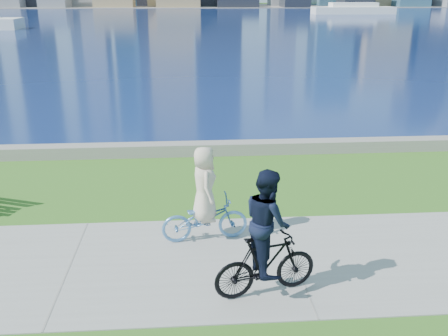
% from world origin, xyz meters
% --- Properties ---
extents(ground, '(320.00, 320.00, 0.00)m').
position_xyz_m(ground, '(0.00, 0.00, 0.00)').
color(ground, '#2E6219').
rests_on(ground, ground).
extents(concrete_path, '(80.00, 3.50, 0.02)m').
position_xyz_m(concrete_path, '(0.00, 0.00, 0.01)').
color(concrete_path, gray).
rests_on(concrete_path, ground).
extents(seawall, '(90.00, 0.50, 0.35)m').
position_xyz_m(seawall, '(0.00, 6.20, 0.17)').
color(seawall, gray).
rests_on(seawall, ground).
extents(bay_water, '(320.00, 131.00, 0.01)m').
position_xyz_m(bay_water, '(0.00, 72.00, 0.00)').
color(bay_water, navy).
rests_on(bay_water, ground).
extents(far_shore, '(320.00, 30.00, 0.12)m').
position_xyz_m(far_shore, '(0.00, 130.00, 0.06)').
color(far_shore, gray).
rests_on(far_shore, ground).
extents(ferry_far, '(14.89, 4.25, 2.02)m').
position_xyz_m(ferry_far, '(32.86, 86.72, 0.84)').
color(ferry_far, white).
rests_on(ferry_far, ground).
extents(cyclist_woman, '(0.78, 1.72, 1.88)m').
position_xyz_m(cyclist_woman, '(2.42, 0.88, 0.72)').
color(cyclist_woman, '#5189C6').
rests_on(cyclist_woman, ground).
extents(cyclist_man, '(0.89, 1.77, 2.10)m').
position_xyz_m(cyclist_man, '(3.31, -1.00, 0.91)').
color(cyclist_man, black).
rests_on(cyclist_man, ground).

